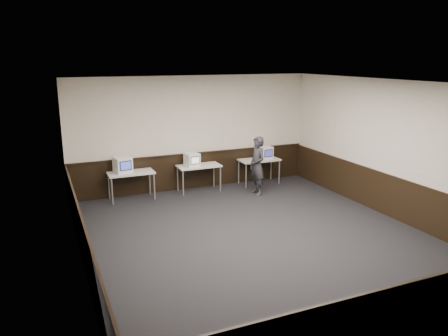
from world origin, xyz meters
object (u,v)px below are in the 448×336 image
object	(u,v)px
emac_left	(123,165)
desk_center	(199,168)
desk_left	(131,175)
emac_center	(192,160)
desk_right	(259,162)
emac_right	(265,153)
person	(257,166)

from	to	relation	value
emac_left	desk_center	bearing A→B (deg)	-11.09
desk_left	desk_center	world-z (taller)	same
emac_left	emac_center	world-z (taller)	emac_left
desk_right	desk_center	bearing A→B (deg)	180.00
emac_left	emac_right	world-z (taller)	emac_left
desk_right	person	distance (m)	1.05
emac_center	emac_right	world-z (taller)	emac_right
desk_right	person	size ratio (longest dim) A/B	0.74
desk_center	emac_left	world-z (taller)	emac_left
emac_right	emac_left	bearing A→B (deg)	174.81
desk_left	emac_left	bearing A→B (deg)	168.27
emac_center	desk_left	bearing A→B (deg)	172.24
desk_center	desk_right	xyz separation A→B (m)	(1.90, 0.00, 0.00)
person	emac_right	bearing A→B (deg)	139.13
desk_left	person	bearing A→B (deg)	-15.40
person	desk_right	bearing A→B (deg)	147.26
emac_left	desk_left	bearing A→B (deg)	-21.72
desk_center	emac_right	bearing A→B (deg)	-0.21
desk_right	emac_left	distance (m)	4.00
emac_center	person	world-z (taller)	person
emac_center	emac_left	bearing A→B (deg)	171.02
desk_center	person	world-z (taller)	person
desk_center	emac_left	bearing A→B (deg)	178.90
desk_left	emac_right	world-z (taller)	emac_right
desk_right	emac_left	size ratio (longest dim) A/B	2.38
desk_center	person	distance (m)	1.64
desk_center	emac_right	distance (m)	2.10
person	emac_left	bearing A→B (deg)	-107.36
desk_left	emac_left	distance (m)	0.34
emac_right	emac_center	bearing A→B (deg)	175.22
desk_left	person	size ratio (longest dim) A/B	0.74
emac_center	person	size ratio (longest dim) A/B	0.26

